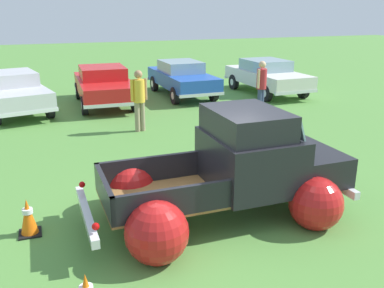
{
  "coord_description": "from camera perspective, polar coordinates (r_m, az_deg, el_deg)",
  "views": [
    {
      "loc": [
        -2.72,
        -6.29,
        3.59
      ],
      "look_at": [
        0.0,
        1.24,
        0.99
      ],
      "focal_mm": 39.72,
      "sensor_mm": 36.0,
      "label": 1
    }
  ],
  "objects": [
    {
      "name": "ground_plane",
      "position": [
        7.73,
        3.17,
        -9.71
      ],
      "size": [
        80.0,
        80.0,
        0.0
      ],
      "primitive_type": "plane",
      "color": "#548C3D"
    },
    {
      "name": "show_car_3",
      "position": [
        18.69,
        10.0,
        9.09
      ],
      "size": [
        2.04,
        4.51,
        1.43
      ],
      "rotation": [
        0.0,
        0.0,
        -1.54
      ],
      "color": "black",
      "rests_on": "ground"
    },
    {
      "name": "spectator_1",
      "position": [
        14.84,
        9.3,
        7.96
      ],
      "size": [
        0.5,
        0.47,
        1.85
      ],
      "rotation": [
        0.0,
        0.0,
        5.28
      ],
      "color": "navy",
      "rests_on": "ground"
    },
    {
      "name": "show_car_2",
      "position": [
        17.93,
        -1.38,
        8.97
      ],
      "size": [
        1.89,
        4.52,
        1.43
      ],
      "rotation": [
        0.0,
        0.0,
        -1.55
      ],
      "color": "black",
      "rests_on": "ground"
    },
    {
      "name": "lane_cone_1",
      "position": [
        7.53,
        -21.15,
        -9.14
      ],
      "size": [
        0.36,
        0.36,
        0.63
      ],
      "color": "black",
      "rests_on": "ground"
    },
    {
      "name": "spectator_0",
      "position": [
        12.69,
        -7.12,
        6.34
      ],
      "size": [
        0.54,
        0.4,
        1.83
      ],
      "rotation": [
        0.0,
        0.0,
        4.92
      ],
      "color": "gray",
      "rests_on": "ground"
    },
    {
      "name": "show_car_1",
      "position": [
        16.6,
        -11.78,
        7.88
      ],
      "size": [
        2.03,
        4.53,
        1.43
      ],
      "rotation": [
        0.0,
        0.0,
        -1.59
      ],
      "color": "black",
      "rests_on": "ground"
    },
    {
      "name": "vintage_pickup_truck",
      "position": [
        7.57,
        5.97,
        -4.1
      ],
      "size": [
        4.65,
        2.81,
        1.96
      ],
      "rotation": [
        0.0,
        0.0,
        0.01
      ],
      "color": "black",
      "rests_on": "ground"
    },
    {
      "name": "show_car_0",
      "position": [
        16.2,
        -22.87,
        6.6
      ],
      "size": [
        2.75,
        4.67,
        1.43
      ],
      "rotation": [
        0.0,
        0.0,
        -1.35
      ],
      "color": "black",
      "rests_on": "ground"
    }
  ]
}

